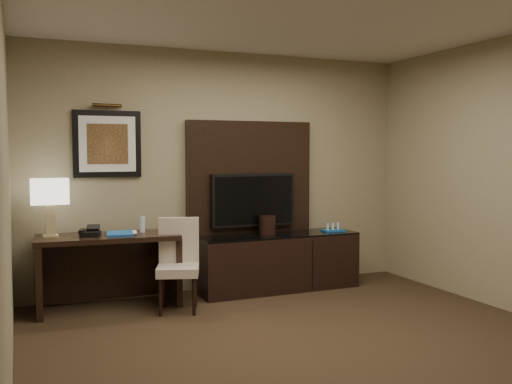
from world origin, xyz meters
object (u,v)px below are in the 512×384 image
desk (108,271)px  credenza (278,262)px  ice_bucket (267,225)px  table_lamp (50,209)px  desk_chair (178,269)px  minibar_tray (333,227)px  tv (253,200)px  water_bottle (142,224)px  desk_phone (90,232)px

desk → credenza: desk is taller
desk → ice_bucket: bearing=5.9°
table_lamp → ice_bucket: table_lamp is taller
credenza → ice_bucket: 0.44m
desk → ice_bucket: ice_bucket is taller
desk_chair → minibar_tray: (1.98, 0.40, 0.26)m
ice_bucket → table_lamp: bearing=179.8°
tv → desk_chair: tv is taller
desk_chair → water_bottle: water_bottle is taller
tv → desk_chair: 1.36m
water_bottle → tv: bearing=7.6°
tv → minibar_tray: 1.01m
desk_chair → water_bottle: bearing=138.8°
tv → water_bottle: 1.33m
credenza → desk_chair: bearing=-162.3°
desk_phone → water_bottle: (0.53, 0.09, 0.04)m
desk_chair → ice_bucket: ice_bucket is taller
desk → table_lamp: 0.84m
ice_bucket → minibar_tray: 0.82m
tv → table_lamp: tv is taller
tv → desk_phone: 1.87m
minibar_tray → desk: bearing=-179.9°
table_lamp → minibar_tray: bearing=-1.3°
tv → desk_phone: (-1.83, -0.26, -0.23)m
desk → tv: bearing=11.3°
tv → desk: bearing=-172.4°
tv → desk_chair: size_ratio=1.20×
tv → desk_chair: bearing=-149.7°
desk → table_lamp: bearing=175.6°
table_lamp → water_bottle: table_lamp is taller
credenza → minibar_tray: (0.70, -0.03, 0.36)m
credenza → ice_bucket: bearing=162.7°
tv → water_bottle: bearing=-172.4°
tv → table_lamp: 2.20m
table_lamp → water_bottle: 0.91m
tv → table_lamp: (-2.20, -0.15, -0.00)m
desk_chair → ice_bucket: size_ratio=3.93×
desk → ice_bucket: (1.78, 0.07, 0.37)m
desk → desk_chair: size_ratio=1.65×
water_bottle → desk_phone: bearing=-170.8°
desk → tv: (1.66, 0.22, 0.65)m
credenza → table_lamp: table_lamp is taller
credenza → minibar_tray: 0.79m
desk_phone → minibar_tray: desk_phone is taller
tv → minibar_tray: tv is taller
table_lamp → water_bottle: bearing=-1.9°
desk → desk_phone: desk_phone is taller
desk_phone → water_bottle: 0.54m
desk_chair → table_lamp: 1.38m
tv → ice_bucket: 0.34m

